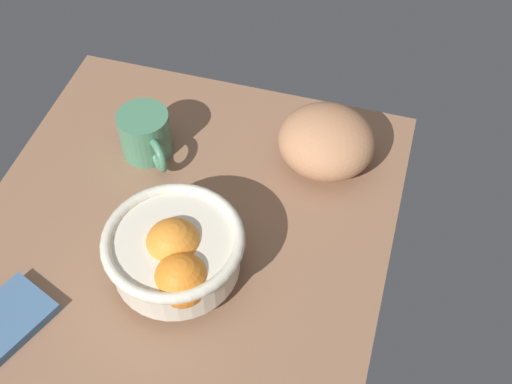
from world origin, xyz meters
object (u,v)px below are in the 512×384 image
object	(u,v)px
napkin_folded	(4,322)
mug	(146,135)
bread_loaf	(327,141)
fruit_bowl	(175,252)

from	to	relation	value
napkin_folded	mug	world-z (taller)	mug
bread_loaf	mug	xyz separation A→B (cm)	(-5.59, 27.30, -0.89)
fruit_bowl	bread_loaf	bearing A→B (deg)	-29.66
napkin_folded	fruit_bowl	bearing A→B (deg)	-54.87
fruit_bowl	mug	size ratio (longest dim) A/B	1.86
mug	napkin_folded	bearing A→B (deg)	169.06
fruit_bowl	mug	distance (cm)	23.97
bread_loaf	napkin_folded	world-z (taller)	bread_loaf
napkin_folded	mug	xyz separation A→B (cm)	(33.75, -6.52, 3.03)
bread_loaf	napkin_folded	bearing A→B (deg)	139.32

